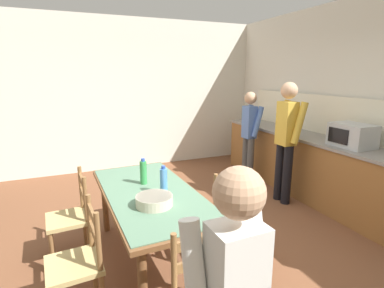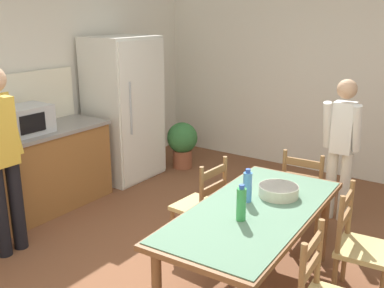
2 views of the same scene
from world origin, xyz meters
name	(u,v)px [view 2 (image 2 of 2)]	position (x,y,z in m)	size (l,w,h in m)	color
ground_plane	(196,277)	(0.00, 0.00, 0.00)	(8.32, 8.32, 0.00)	brown
wall_right	(333,69)	(3.26, 0.00, 1.45)	(0.12, 5.20, 2.90)	silver
refrigerator	(124,109)	(1.51, 2.19, 0.94)	(0.88, 0.73, 1.89)	silver
microwave	(25,120)	(0.01, 2.21, 1.08)	(0.50, 0.39, 0.30)	#B2B7BC
dining_table	(254,218)	(0.05, -0.49, 0.67)	(1.86, 0.91, 0.75)	brown
bottle_near_centre	(241,204)	(-0.18, -0.50, 0.88)	(0.07, 0.07, 0.27)	green
bottle_off_centre	(247,187)	(0.14, -0.39, 0.88)	(0.07, 0.07, 0.27)	#4C8ED6
serving_bowl	(279,190)	(0.37, -0.55, 0.80)	(0.32, 0.32, 0.09)	beige
chair_side_near_right	(360,248)	(0.49, -1.19, 0.44)	(0.45, 0.43, 0.91)	olive
chair_head_end	(305,194)	(1.26, -0.45, 0.44)	(0.43, 0.44, 0.91)	olive
chair_side_far_right	(202,206)	(0.43, 0.24, 0.44)	(0.44, 0.42, 0.91)	olive
person_at_counter	(1,152)	(-0.63, 1.69, 0.98)	(0.44, 0.30, 1.75)	black
person_by_table	(342,143)	(1.81, -0.61, 0.86)	(0.27, 0.39, 1.54)	silver
potted_plant	(182,142)	(2.23, 1.76, 0.39)	(0.44, 0.44, 0.67)	brown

